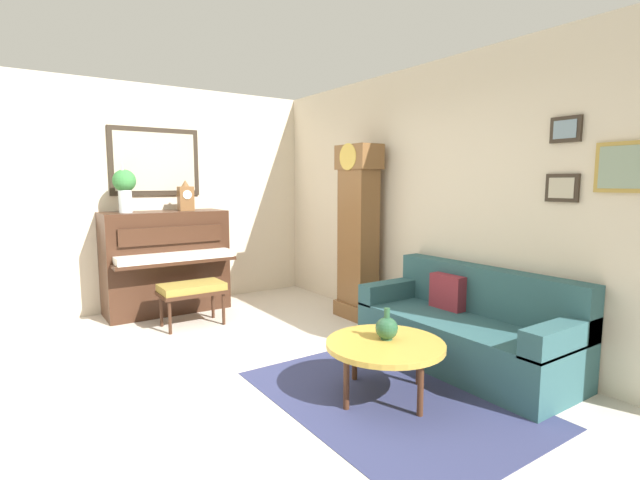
# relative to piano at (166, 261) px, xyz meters

# --- Properties ---
(ground_plane) EXTENTS (6.40, 6.00, 0.10)m
(ground_plane) POSITION_rel_piano_xyz_m (2.23, -0.31, -0.68)
(ground_plane) COLOR beige
(wall_left) EXTENTS (0.13, 4.90, 2.80)m
(wall_left) POSITION_rel_piano_xyz_m (-0.37, -0.30, 0.78)
(wall_left) COLOR beige
(wall_left) RESTS_ON ground_plane
(wall_back) EXTENTS (5.30, 0.13, 2.80)m
(wall_back) POSITION_rel_piano_xyz_m (2.24, 2.09, 0.77)
(wall_back) COLOR beige
(wall_back) RESTS_ON ground_plane
(area_rug) EXTENTS (2.10, 1.50, 0.01)m
(area_rug) POSITION_rel_piano_xyz_m (3.33, 0.67, -0.62)
(area_rug) COLOR navy
(area_rug) RESTS_ON ground_plane
(piano) EXTENTS (0.87, 1.44, 1.24)m
(piano) POSITION_rel_piano_xyz_m (0.00, 0.00, 0.00)
(piano) COLOR #3D2316
(piano) RESTS_ON ground_plane
(piano_bench) EXTENTS (0.42, 0.70, 0.48)m
(piano_bench) POSITION_rel_piano_xyz_m (0.76, 0.06, -0.22)
(piano_bench) COLOR #3D2316
(piano_bench) RESTS_ON ground_plane
(grandfather_clock) EXTENTS (0.52, 0.34, 2.03)m
(grandfather_clock) POSITION_rel_piano_xyz_m (1.54, 1.79, 0.34)
(grandfather_clock) COLOR brown
(grandfather_clock) RESTS_ON ground_plane
(couch) EXTENTS (1.90, 0.80, 0.84)m
(couch) POSITION_rel_piano_xyz_m (3.20, 1.67, -0.31)
(couch) COLOR #2D565B
(couch) RESTS_ON ground_plane
(coffee_table) EXTENTS (0.88, 0.88, 0.42)m
(coffee_table) POSITION_rel_piano_xyz_m (3.28, 0.65, -0.24)
(coffee_table) COLOR gold
(coffee_table) RESTS_ON ground_plane
(mantel_clock) EXTENTS (0.13, 0.18, 0.38)m
(mantel_clock) POSITION_rel_piano_xyz_m (0.00, 0.27, 0.79)
(mantel_clock) COLOR brown
(mantel_clock) RESTS_ON piano
(flower_vase) EXTENTS (0.26, 0.26, 0.58)m
(flower_vase) POSITION_rel_piano_xyz_m (0.00, -0.44, 0.93)
(flower_vase) COLOR silver
(flower_vase) RESTS_ON piano
(green_jug) EXTENTS (0.17, 0.17, 0.24)m
(green_jug) POSITION_rel_piano_xyz_m (3.24, 0.70, -0.12)
(green_jug) COLOR #234C33
(green_jug) RESTS_ON coffee_table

